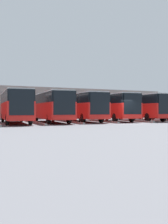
{
  "coord_description": "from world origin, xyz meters",
  "views": [
    {
      "loc": [
        17.46,
        24.05,
        1.41
      ],
      "look_at": [
        2.02,
        -5.73,
        1.17
      ],
      "focal_mm": 45.0,
      "sensor_mm": 36.0,
      "label": 1
    }
  ],
  "objects_px": {
    "bus_1": "(161,107)",
    "bus_3": "(111,106)",
    "bus_5": "(51,106)",
    "bus_6": "(15,106)",
    "bus_4": "(82,106)",
    "bus_2": "(140,106)"
  },
  "relations": [
    {
      "from": "bus_3",
      "to": "bus_6",
      "type": "distance_m",
      "value": 12.35
    },
    {
      "from": "bus_2",
      "to": "bus_3",
      "type": "bearing_deg",
      "value": -3.28
    },
    {
      "from": "bus_4",
      "to": "bus_6",
      "type": "xyz_separation_m",
      "value": [
        8.23,
        0.61,
        0.0
      ]
    },
    {
      "from": "bus_5",
      "to": "bus_3",
      "type": "bearing_deg",
      "value": -169.36
    },
    {
      "from": "bus_3",
      "to": "bus_6",
      "type": "relative_size",
      "value": 1.0
    },
    {
      "from": "bus_2",
      "to": "bus_5",
      "type": "relative_size",
      "value": 1.0
    },
    {
      "from": "bus_6",
      "to": "bus_1",
      "type": "bearing_deg",
      "value": -170.99
    },
    {
      "from": "bus_5",
      "to": "bus_6",
      "type": "xyz_separation_m",
      "value": [
        4.11,
        0.19,
        0.0
      ]
    },
    {
      "from": "bus_1",
      "to": "bus_4",
      "type": "distance_m",
      "value": 12.34
    },
    {
      "from": "bus_6",
      "to": "bus_2",
      "type": "bearing_deg",
      "value": -172.87
    },
    {
      "from": "bus_3",
      "to": "bus_5",
      "type": "relative_size",
      "value": 1.0
    },
    {
      "from": "bus_4",
      "to": "bus_6",
      "type": "bearing_deg",
      "value": 12.28
    },
    {
      "from": "bus_4",
      "to": "bus_3",
      "type": "bearing_deg",
      "value": -172.64
    },
    {
      "from": "bus_1",
      "to": "bus_3",
      "type": "bearing_deg",
      "value": 6.56
    },
    {
      "from": "bus_4",
      "to": "bus_1",
      "type": "bearing_deg",
      "value": -173.18
    },
    {
      "from": "bus_5",
      "to": "bus_2",
      "type": "bearing_deg",
      "value": -174.05
    },
    {
      "from": "bus_4",
      "to": "bus_5",
      "type": "xyz_separation_m",
      "value": [
        4.11,
        0.42,
        0.0
      ]
    },
    {
      "from": "bus_4",
      "to": "bus_5",
      "type": "height_order",
      "value": "same"
    },
    {
      "from": "bus_5",
      "to": "bus_6",
      "type": "bearing_deg",
      "value": 10.67
    },
    {
      "from": "bus_1",
      "to": "bus_3",
      "type": "height_order",
      "value": "same"
    },
    {
      "from": "bus_1",
      "to": "bus_3",
      "type": "distance_m",
      "value": 8.23
    },
    {
      "from": "bus_3",
      "to": "bus_4",
      "type": "xyz_separation_m",
      "value": [
        4.11,
        -0.05,
        0.0
      ]
    }
  ]
}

